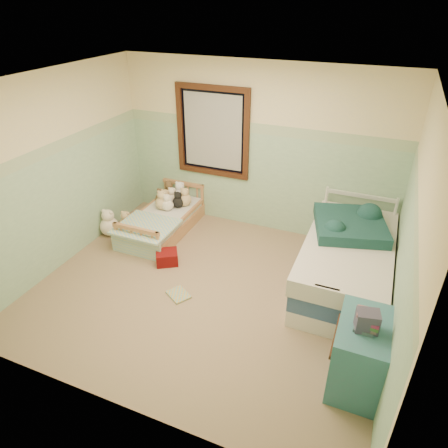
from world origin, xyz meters
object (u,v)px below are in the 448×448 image
at_px(dresser, 359,354).
at_px(toddler_bed_frame, 163,226).
at_px(plush_floor_tan, 127,224).
at_px(twin_bed_frame, 343,279).
at_px(floor_book, 179,295).
at_px(red_pillow, 167,257).
at_px(plush_floor_cream, 109,226).

bearing_deg(dresser, toddler_bed_frame, 150.41).
distance_m(plush_floor_tan, twin_bed_frame, 3.34).
distance_m(plush_floor_tan, dresser, 3.98).
bearing_deg(dresser, plush_floor_tan, 156.80).
bearing_deg(toddler_bed_frame, floor_book, -53.63).
distance_m(dresser, red_pillow, 2.84).
relative_size(twin_bed_frame, dresser, 2.71).
height_order(toddler_bed_frame, twin_bed_frame, twin_bed_frame).
xyz_separation_m(plush_floor_tan, dresser, (3.65, -1.56, 0.25)).
height_order(red_pillow, floor_book, red_pillow).
relative_size(toddler_bed_frame, dresser, 2.05).
distance_m(dresser, floor_book, 2.23).
bearing_deg(floor_book, red_pillow, 162.04).
relative_size(toddler_bed_frame, plush_floor_cream, 5.14).
bearing_deg(floor_book, twin_bed_frame, 59.58).
xyz_separation_m(toddler_bed_frame, red_pillow, (0.48, -0.74, -0.00)).
bearing_deg(plush_floor_cream, twin_bed_frame, 1.48).
height_order(plush_floor_cream, red_pillow, plush_floor_cream).
xyz_separation_m(toddler_bed_frame, floor_book, (0.95, -1.29, -0.08)).
relative_size(plush_floor_cream, twin_bed_frame, 0.15).
bearing_deg(red_pillow, toddler_bed_frame, 123.10).
relative_size(twin_bed_frame, floor_book, 7.00).
relative_size(toddler_bed_frame, red_pillow, 5.12).
xyz_separation_m(twin_bed_frame, floor_book, (-1.84, -0.97, -0.10)).
xyz_separation_m(twin_bed_frame, dresser, (0.31, -1.45, 0.25)).
distance_m(red_pillow, floor_book, 0.73).
bearing_deg(plush_floor_tan, plush_floor_cream, -128.50).
relative_size(toddler_bed_frame, floor_book, 5.28).
height_order(plush_floor_cream, floor_book, plush_floor_cream).
height_order(plush_floor_tan, floor_book, plush_floor_tan).
height_order(dresser, red_pillow, dresser).
distance_m(toddler_bed_frame, plush_floor_cream, 0.82).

